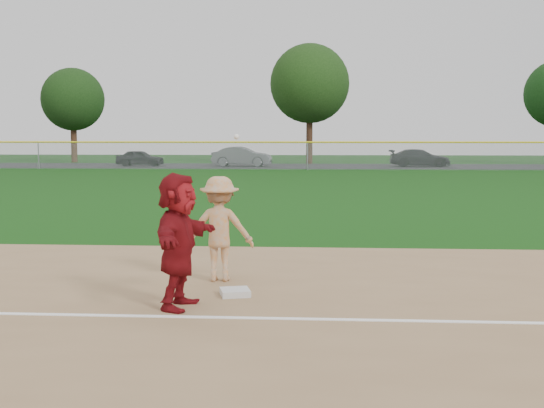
# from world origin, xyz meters

# --- Properties ---
(ground) EXTENTS (160.00, 160.00, 0.00)m
(ground) POSITION_xyz_m (0.00, 0.00, 0.00)
(ground) COLOR #0F3E0B
(ground) RESTS_ON ground
(foul_line) EXTENTS (60.00, 0.10, 0.01)m
(foul_line) POSITION_xyz_m (0.00, -0.80, 0.03)
(foul_line) COLOR white
(foul_line) RESTS_ON infield_dirt
(parking_asphalt) EXTENTS (120.00, 10.00, 0.01)m
(parking_asphalt) POSITION_xyz_m (0.00, 46.00, 0.01)
(parking_asphalt) COLOR black
(parking_asphalt) RESTS_ON ground
(first_base) EXTENTS (0.52, 0.52, 0.10)m
(first_base) POSITION_xyz_m (-0.49, 0.48, 0.07)
(first_base) COLOR silver
(first_base) RESTS_ON infield_dirt
(base_runner) EXTENTS (0.83, 1.81, 1.88)m
(base_runner) POSITION_xyz_m (-1.18, -0.30, 0.96)
(base_runner) COLOR maroon
(base_runner) RESTS_ON infield_dirt
(car_left) EXTENTS (3.86, 1.56, 1.31)m
(car_left) POSITION_xyz_m (-13.69, 45.21, 0.67)
(car_left) COLOR black
(car_left) RESTS_ON parking_asphalt
(car_mid) EXTENTS (4.86, 1.88, 1.58)m
(car_mid) POSITION_xyz_m (-5.37, 45.33, 0.80)
(car_mid) COLOR #53565A
(car_mid) RESTS_ON parking_asphalt
(car_right) EXTENTS (4.81, 1.98, 1.39)m
(car_right) POSITION_xyz_m (8.86, 45.38, 0.71)
(car_right) COLOR black
(car_right) RESTS_ON parking_asphalt
(first_base_play) EXTENTS (1.12, 1.24, 2.41)m
(first_base_play) POSITION_xyz_m (-0.87, 1.54, 0.88)
(first_base_play) COLOR #A8A8AB
(first_base_play) RESTS_ON infield_dirt
(outfield_fence) EXTENTS (110.00, 0.12, 110.00)m
(outfield_fence) POSITION_xyz_m (0.00, 40.00, 1.96)
(outfield_fence) COLOR #999EA0
(outfield_fence) RESTS_ON ground
(tree_1) EXTENTS (5.80, 5.80, 8.75)m
(tree_1) POSITION_xyz_m (-22.00, 53.00, 5.83)
(tree_1) COLOR #3D2316
(tree_1) RESTS_ON ground
(tree_2) EXTENTS (7.00, 7.00, 10.58)m
(tree_2) POSITION_xyz_m (0.00, 51.50, 7.06)
(tree_2) COLOR #341F13
(tree_2) RESTS_ON ground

